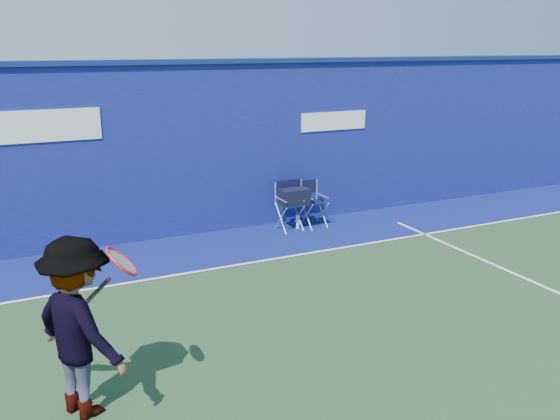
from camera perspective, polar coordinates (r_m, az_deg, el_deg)
name	(u,v)px	position (r m, az deg, el deg)	size (l,w,h in m)	color
ground	(271,381)	(6.32, -0.89, -16.09)	(80.00, 80.00, 0.00)	#244324
stadium_wall	(146,151)	(10.49, -12.79, 5.54)	(24.00, 0.50, 3.08)	navy
out_of_bounds_strip	(167,256)	(9.84, -10.80, -4.34)	(24.00, 1.80, 0.01)	#0E1758
court_lines	(249,353)	(6.79, -3.03, -13.57)	(24.00, 12.00, 0.01)	white
directors_chair_left	(294,209)	(10.95, 1.32, 0.08)	(0.53, 0.49, 0.90)	silver
directors_chair_right	(310,212)	(11.17, 2.90, -0.24)	(0.51, 0.46, 0.85)	silver
water_bottle	(298,222)	(11.04, 1.72, -1.14)	(0.07, 0.07, 0.27)	white
tennis_player	(79,327)	(5.75, -18.77, -10.65)	(1.11, 1.28, 1.71)	#EA4738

